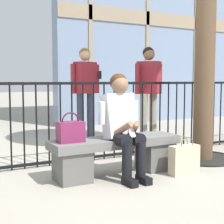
% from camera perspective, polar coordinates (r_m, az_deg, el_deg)
% --- Properties ---
extents(ground_plane, '(60.00, 60.00, 0.00)m').
position_cam_1_polar(ground_plane, '(4.12, 0.67, -10.55)').
color(ground_plane, '#A8A091').
extents(stone_bench, '(1.60, 0.44, 0.45)m').
position_cam_1_polar(stone_bench, '(4.06, 0.68, -6.87)').
color(stone_bench, slate).
rests_on(stone_bench, ground).
extents(seated_person_with_phone, '(0.52, 0.66, 1.21)m').
position_cam_1_polar(seated_person_with_phone, '(3.89, 1.80, -1.73)').
color(seated_person_with_phone, black).
rests_on(seated_person_with_phone, ground).
extents(handbag_on_bench, '(0.29, 0.17, 0.33)m').
position_cam_1_polar(handbag_on_bench, '(3.75, -7.03, -3.26)').
color(handbag_on_bench, '#7A234C').
rests_on(handbag_on_bench, stone_bench).
extents(shopping_bag, '(0.38, 0.14, 0.46)m').
position_cam_1_polar(shopping_bag, '(4.18, 12.11, -7.84)').
color(shopping_bag, beige).
rests_on(shopping_bag, ground).
extents(bystander_at_railing, '(0.55, 0.33, 1.71)m').
position_cam_1_polar(bystander_at_railing, '(6.09, -4.54, 4.12)').
color(bystander_at_railing, '#383D4C').
rests_on(bystander_at_railing, ground).
extents(bystander_further_back, '(0.55, 0.44, 1.71)m').
position_cam_1_polar(bystander_further_back, '(5.93, 6.22, 4.07)').
color(bystander_further_back, gray).
rests_on(bystander_further_back, ground).
extents(plaza_railing, '(7.70, 0.04, 1.11)m').
position_cam_1_polar(plaza_railing, '(4.70, -4.00, -1.58)').
color(plaza_railing, black).
rests_on(plaza_railing, ground).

